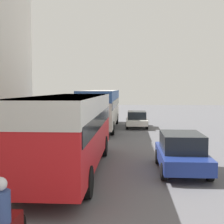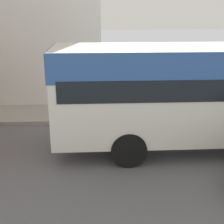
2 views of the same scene
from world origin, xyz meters
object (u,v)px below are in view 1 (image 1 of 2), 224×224
bus_following (101,104)px  car_crossing (137,119)px  bus_lead (70,123)px  car_far_curb (182,152)px

bus_following → car_crossing: size_ratio=2.85×
bus_lead → car_far_curb: bearing=3.8°
bus_following → car_far_curb: size_ratio=2.76×
car_crossing → car_far_curb: car_far_curb is taller
bus_following → car_far_curb: bus_following is taller
car_crossing → car_far_curb: size_ratio=0.97×
bus_lead → car_crossing: bearing=78.4°
bus_lead → car_far_curb: 4.63m
bus_following → car_crossing: bearing=16.6°
car_crossing → car_far_curb: 14.07m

